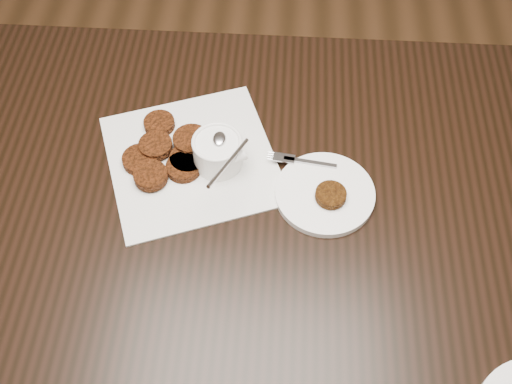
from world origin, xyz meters
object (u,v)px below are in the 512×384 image
at_px(napkin, 192,159).
at_px(sauce_ramekin, 217,141).
at_px(table, 220,292).
at_px(plate_with_patty, 325,191).

relative_size(napkin, sauce_ramekin, 2.38).
height_order(table, napkin, napkin).
bearing_deg(table, napkin, 115.60).
height_order(sauce_ramekin, plate_with_patty, sauce_ramekin).
distance_m(napkin, plate_with_patty, 0.25).
xyz_separation_m(napkin, plate_with_patty, (0.25, -0.06, 0.01)).
relative_size(table, plate_with_patty, 7.76).
bearing_deg(plate_with_patty, napkin, 165.29).
bearing_deg(plate_with_patty, sauce_ramekin, 163.11).
xyz_separation_m(table, sauce_ramekin, (0.01, 0.08, 0.44)).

